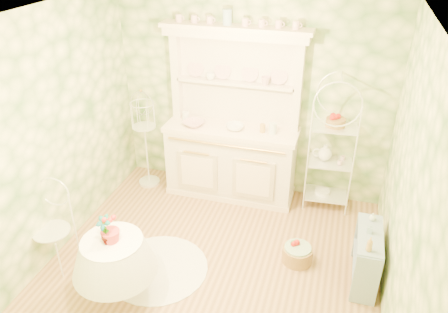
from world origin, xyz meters
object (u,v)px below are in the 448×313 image
(round_table, at_px, (116,272))
(birdcage_stand, at_px, (145,140))
(kitchen_dresser, at_px, (231,118))
(bakers_rack, at_px, (333,143))
(side_shelf, at_px, (366,256))
(floor_basket, at_px, (297,253))
(cafe_chair, at_px, (52,235))

(round_table, distance_m, birdcage_stand, 2.19)
(kitchen_dresser, relative_size, bakers_rack, 1.24)
(bakers_rack, height_order, side_shelf, bakers_rack)
(kitchen_dresser, relative_size, birdcage_stand, 1.64)
(birdcage_stand, height_order, floor_basket, birdcage_stand)
(floor_basket, bearing_deg, kitchen_dresser, 133.87)
(cafe_chair, bearing_deg, side_shelf, 5.99)
(kitchen_dresser, height_order, side_shelf, kitchen_dresser)
(bakers_rack, distance_m, cafe_chair, 3.48)
(side_shelf, bearing_deg, round_table, -155.50)
(kitchen_dresser, bearing_deg, bakers_rack, 4.11)
(kitchen_dresser, distance_m, round_table, 2.39)
(kitchen_dresser, relative_size, cafe_chair, 2.92)
(side_shelf, bearing_deg, birdcage_stand, 162.64)
(round_table, relative_size, floor_basket, 1.75)
(side_shelf, xyz_separation_m, round_table, (-2.40, -0.93, -0.00))
(bakers_rack, height_order, birdcage_stand, bakers_rack)
(kitchen_dresser, distance_m, side_shelf, 2.34)
(bakers_rack, xyz_separation_m, side_shelf, (0.50, -1.32, -0.60))
(side_shelf, distance_m, floor_basket, 0.75)
(kitchen_dresser, bearing_deg, floor_basket, -46.13)
(side_shelf, height_order, cafe_chair, cafe_chair)
(side_shelf, xyz_separation_m, floor_basket, (-0.71, 0.09, -0.20))
(bakers_rack, xyz_separation_m, round_table, (-1.89, -2.26, -0.61))
(birdcage_stand, distance_m, floor_basket, 2.60)
(kitchen_dresser, xyz_separation_m, floor_basket, (1.10, -1.14, -1.03))
(bakers_rack, xyz_separation_m, cafe_chair, (-2.78, -2.02, -0.53))
(side_shelf, height_order, floor_basket, side_shelf)
(round_table, relative_size, cafe_chair, 0.81)
(cafe_chair, bearing_deg, kitchen_dresser, 46.49)
(bakers_rack, height_order, floor_basket, bakers_rack)
(cafe_chair, xyz_separation_m, birdcage_stand, (0.27, 1.83, 0.31))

